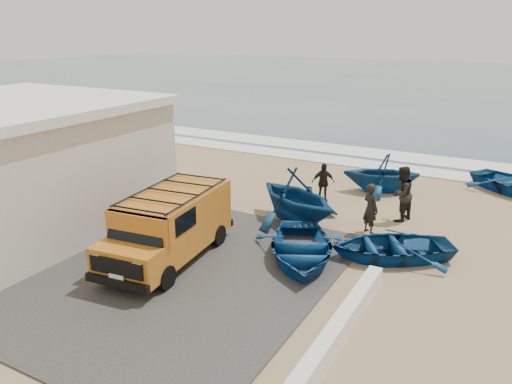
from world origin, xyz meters
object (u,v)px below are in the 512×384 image
at_px(boat_near_right, 391,246).
at_px(fisherman_middle, 401,194).
at_px(boat_far_left, 381,173).
at_px(fisherman_front, 370,208).
at_px(boat_near_left, 300,248).
at_px(van, 170,224).
at_px(boat_mid_left, 296,196).
at_px(fisherman_back, 323,182).
at_px(parapet, 337,333).

relative_size(boat_near_right, fisherman_middle, 1.82).
xyz_separation_m(boat_far_left, fisherman_front, (0.89, -4.62, 0.05)).
relative_size(boat_near_left, boat_far_left, 1.25).
bearing_deg(boat_near_left, van, -179.31).
bearing_deg(boat_near_left, boat_mid_left, 91.02).
bearing_deg(fisherman_front, fisherman_back, -7.80).
height_order(boat_mid_left, fisherman_back, boat_mid_left).
height_order(van, boat_near_right, van).
bearing_deg(boat_near_right, boat_near_left, -88.40).
distance_m(fisherman_front, fisherman_middle, 1.77).
height_order(parapet, fisherman_middle, fisherman_middle).
relative_size(boat_near_right, fisherman_back, 2.33).
relative_size(boat_mid_left, fisherman_middle, 1.84).
distance_m(van, boat_mid_left, 4.96).
distance_m(boat_near_right, fisherman_front, 2.02).
bearing_deg(fisherman_front, van, 79.53).
xyz_separation_m(boat_near_left, fisherman_middle, (1.79, 4.73, 0.60)).
height_order(boat_near_left, boat_far_left, boat_far_left).
distance_m(parapet, van, 6.12).
distance_m(boat_near_right, boat_far_left, 6.55).
height_order(parapet, boat_far_left, boat_far_left).
height_order(fisherman_front, fisherman_middle, fisherman_middle).
distance_m(boat_near_left, fisherman_back, 5.52).
relative_size(boat_mid_left, fisherman_back, 2.36).
relative_size(parapet, boat_near_left, 1.53).
bearing_deg(fisherman_front, parapet, 133.96).
bearing_deg(fisherman_back, boat_far_left, 18.47).
distance_m(van, boat_near_right, 6.63).
relative_size(boat_far_left, fisherman_middle, 1.56).
bearing_deg(boat_near_left, fisherman_middle, 43.15).
bearing_deg(fisherman_back, boat_mid_left, -126.55).
height_order(boat_near_left, fisherman_front, fisherman_front).
bearing_deg(boat_far_left, van, -43.36).
bearing_deg(fisherman_front, boat_far_left, -45.71).
height_order(boat_near_left, fisherman_middle, fisherman_middle).
distance_m(boat_far_left, fisherman_front, 4.70).
bearing_deg(parapet, boat_far_left, 100.75).
relative_size(boat_mid_left, boat_far_left, 1.18).
bearing_deg(boat_mid_left, fisherman_front, -56.88).
bearing_deg(boat_mid_left, van, -176.84).
bearing_deg(boat_near_left, boat_far_left, 61.79).
relative_size(boat_near_right, fisherman_front, 2.10).
height_order(boat_near_left, boat_mid_left, boat_mid_left).
height_order(boat_near_right, fisherman_front, fisherman_front).
height_order(parapet, van, van).
xyz_separation_m(van, boat_far_left, (3.73, 9.43, -0.29)).
distance_m(van, fisherman_back, 7.36).
bearing_deg(fisherman_back, boat_near_left, -111.17).
bearing_deg(boat_near_left, fisherman_back, 78.68).
xyz_separation_m(boat_far_left, fisherman_back, (-1.69, -2.36, -0.04)).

